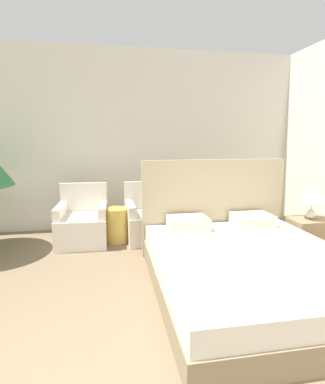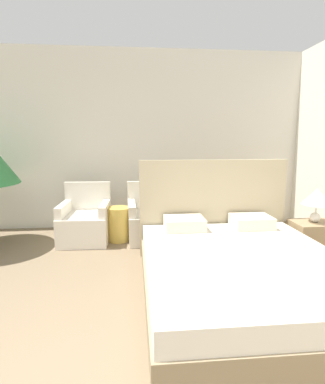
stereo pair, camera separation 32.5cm
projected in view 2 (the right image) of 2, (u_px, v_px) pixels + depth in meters
The scene contains 7 objects.
wall_back at pixel (131, 141), 4.96m from camera, with size 10.00×0.06×2.90m.
bed at pixel (238, 267), 2.91m from camera, with size 1.87×2.20×1.22m.
armchair_near_window_left at pixel (85, 224), 4.36m from camera, with size 0.70×0.73×0.83m.
armchair_near_window_right at pixel (152, 222), 4.45m from camera, with size 0.71×0.73×0.83m.
nightstand at pixel (314, 239), 3.78m from camera, with size 0.54×0.40×0.46m.
table_lamp at pixel (317, 198), 3.68m from camera, with size 0.35×0.35×0.43m.
side_table at pixel (119, 224), 4.39m from camera, with size 0.34×0.34×0.50m.
Camera 2 is at (0.06, -1.21, 1.48)m, focal length 28.00 mm.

